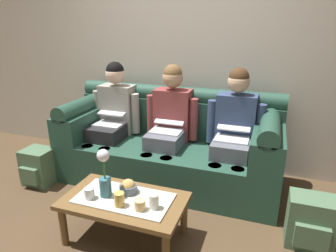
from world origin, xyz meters
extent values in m
plane|color=#4C3823|center=(0.00, 0.00, 0.00)|extent=(14.00, 14.00, 0.00)
cube|color=beige|center=(0.00, 1.70, 1.45)|extent=(6.00, 0.12, 2.90)
cube|color=#234738|center=(0.00, 1.10, 0.21)|extent=(2.24, 0.88, 0.42)
cube|color=#234738|center=(0.00, 1.43, 0.62)|extent=(2.24, 0.22, 0.40)
cylinder|color=#234738|center=(0.00, 1.43, 0.87)|extent=(2.24, 0.18, 0.18)
cube|color=#234738|center=(-0.98, 1.10, 0.56)|extent=(0.28, 0.88, 0.28)
cylinder|color=#234738|center=(-0.98, 1.10, 0.74)|extent=(0.18, 0.88, 0.18)
cube|color=#234738|center=(0.98, 1.10, 0.56)|extent=(0.28, 0.88, 0.28)
cylinder|color=#234738|center=(0.98, 1.10, 0.74)|extent=(0.18, 0.88, 0.18)
cube|color=#232326|center=(-0.66, 1.04, 0.49)|extent=(0.34, 0.40, 0.15)
cylinder|color=#232326|center=(-0.76, 0.78, 0.21)|extent=(0.12, 0.12, 0.42)
cylinder|color=#232326|center=(-0.56, 0.78, 0.21)|extent=(0.12, 0.12, 0.42)
cube|color=gray|center=(-0.66, 1.28, 0.69)|extent=(0.38, 0.22, 0.54)
cylinder|color=gray|center=(-0.89, 1.24, 0.67)|extent=(0.09, 0.09, 0.44)
cylinder|color=gray|center=(-0.42, 1.24, 0.67)|extent=(0.09, 0.09, 0.44)
sphere|color=beige|center=(-0.66, 1.26, 1.08)|extent=(0.21, 0.21, 0.21)
sphere|color=black|center=(-0.66, 1.26, 1.12)|extent=(0.19, 0.19, 0.19)
cube|color=silver|center=(-0.66, 1.06, 0.58)|extent=(0.31, 0.22, 0.02)
cube|color=silver|center=(-0.66, 1.19, 0.69)|extent=(0.31, 0.21, 0.06)
cube|color=black|center=(-0.66, 1.18, 0.69)|extent=(0.27, 0.18, 0.04)
cube|color=#595B66|center=(0.00, 1.04, 0.49)|extent=(0.34, 0.40, 0.15)
cylinder|color=#595B66|center=(-0.10, 0.78, 0.21)|extent=(0.12, 0.12, 0.42)
cylinder|color=#595B66|center=(0.10, 0.78, 0.21)|extent=(0.12, 0.12, 0.42)
cube|color=brown|center=(0.00, 1.28, 0.69)|extent=(0.38, 0.22, 0.54)
cylinder|color=brown|center=(-0.23, 1.24, 0.67)|extent=(0.09, 0.09, 0.44)
cylinder|color=brown|center=(0.23, 1.24, 0.67)|extent=(0.09, 0.09, 0.44)
sphere|color=tan|center=(0.00, 1.26, 1.08)|extent=(0.21, 0.21, 0.21)
sphere|color=brown|center=(0.00, 1.26, 1.12)|extent=(0.19, 0.19, 0.19)
cube|color=silver|center=(0.00, 1.06, 0.58)|extent=(0.31, 0.22, 0.02)
cube|color=silver|center=(0.00, 1.22, 0.68)|extent=(0.31, 0.19, 0.11)
cube|color=black|center=(0.00, 1.21, 0.67)|extent=(0.27, 0.17, 0.09)
cube|color=#595B66|center=(0.66, 1.04, 0.49)|extent=(0.34, 0.40, 0.15)
cylinder|color=#595B66|center=(0.56, 0.78, 0.21)|extent=(0.12, 0.12, 0.42)
cylinder|color=#595B66|center=(0.76, 0.78, 0.21)|extent=(0.12, 0.12, 0.42)
cube|color=navy|center=(0.66, 1.28, 0.69)|extent=(0.38, 0.22, 0.54)
cylinder|color=navy|center=(0.42, 1.24, 0.67)|extent=(0.09, 0.09, 0.44)
cylinder|color=navy|center=(0.89, 1.24, 0.67)|extent=(0.09, 0.09, 0.44)
sphere|color=tan|center=(0.66, 1.26, 1.08)|extent=(0.21, 0.21, 0.21)
sphere|color=#472D19|center=(0.66, 1.26, 1.12)|extent=(0.19, 0.19, 0.19)
cube|color=silver|center=(0.66, 1.06, 0.58)|extent=(0.31, 0.22, 0.02)
cube|color=silver|center=(0.66, 1.21, 0.68)|extent=(0.31, 0.20, 0.09)
cube|color=black|center=(0.66, 1.20, 0.68)|extent=(0.27, 0.17, 0.07)
cube|color=brown|center=(0.00, 0.12, 0.34)|extent=(0.92, 0.53, 0.04)
cube|color=beige|center=(0.00, 0.12, 0.36)|extent=(0.72, 0.37, 0.01)
cylinder|color=brown|center=(-0.41, -0.09, 0.16)|extent=(0.06, 0.06, 0.32)
cylinder|color=brown|center=(0.41, -0.09, 0.16)|extent=(0.06, 0.06, 0.32)
cylinder|color=brown|center=(-0.41, 0.34, 0.16)|extent=(0.06, 0.06, 0.32)
cylinder|color=brown|center=(0.41, 0.34, 0.16)|extent=(0.06, 0.06, 0.32)
cylinder|color=#336672|center=(-0.14, 0.10, 0.44)|extent=(0.09, 0.09, 0.15)
cylinder|color=#3D7538|center=(-0.14, 0.10, 0.59)|extent=(0.01, 0.01, 0.15)
sphere|color=silver|center=(-0.14, 0.10, 0.70)|extent=(0.09, 0.09, 0.09)
cylinder|color=#4C5666|center=(0.00, 0.20, 0.40)|extent=(0.14, 0.14, 0.06)
sphere|color=tan|center=(0.00, 0.20, 0.42)|extent=(0.11, 0.11, 0.11)
cylinder|color=#DBB77A|center=(0.18, 0.03, 0.41)|extent=(0.08, 0.08, 0.08)
cylinder|color=silver|center=(-0.24, 0.03, 0.41)|extent=(0.07, 0.07, 0.08)
cylinder|color=gold|center=(0.02, 0.02, 0.42)|extent=(0.07, 0.07, 0.10)
cylinder|color=white|center=(0.26, 0.07, 0.42)|extent=(0.07, 0.07, 0.11)
cube|color=#4C6B4C|center=(1.34, 0.53, 0.20)|extent=(0.34, 0.23, 0.41)
cube|color=#4C6B4C|center=(1.34, 0.39, 0.16)|extent=(0.24, 0.05, 0.18)
cube|color=#4C6B4C|center=(-1.25, 0.60, 0.19)|extent=(0.30, 0.25, 0.38)
cube|color=#4C6B4C|center=(-1.25, 0.45, 0.15)|extent=(0.21, 0.05, 0.17)
camera|label=1|loc=(0.96, -1.59, 1.61)|focal=31.83mm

